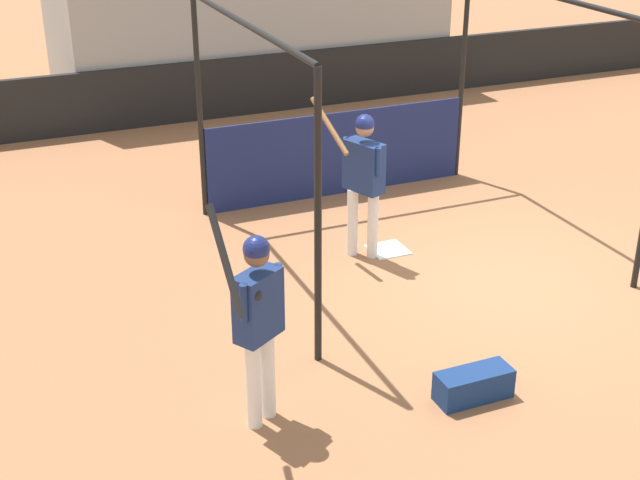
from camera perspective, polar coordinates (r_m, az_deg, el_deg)
ground_plane at (r=10.35m, az=11.68°, el=-2.51°), size 60.00×60.00×0.00m
outfield_wall at (r=16.23m, az=-2.63°, el=10.05°), size 24.00×0.12×1.03m
bleacher_section at (r=17.92m, az=-5.09°, el=14.78°), size 7.05×4.00×3.11m
batting_cage at (r=11.50m, az=2.65°, el=7.50°), size 3.91×3.93×2.90m
home_plate at (r=10.86m, az=4.37°, el=-0.62°), size 0.44×0.44×0.02m
player_batter at (r=10.30m, az=2.75°, el=4.35°), size 0.66×0.81×1.88m
player_waiting at (r=7.32m, az=-4.01°, el=-4.74°), size 0.63×0.67×2.07m
equipment_bag at (r=8.19m, az=9.80°, el=-9.12°), size 0.70×0.28×0.28m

